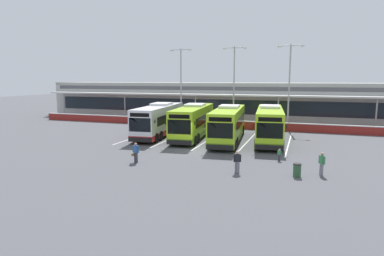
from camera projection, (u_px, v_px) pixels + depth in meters
The scene contains 20 objects.
ground_plane at pixel (193, 150), 30.74m from camera, with size 200.00×200.00×0.00m, color #4C4C51.
terminal_building at pixel (244, 101), 55.44m from camera, with size 70.00×13.00×6.00m.
red_barrier_wall at pixel (227, 124), 44.21m from camera, with size 60.00×0.40×1.10m.
coach_bus_leftmost at pixel (159, 120), 38.50m from camera, with size 3.98×12.34×3.78m.
coach_bus_left_centre at pixel (193, 122), 37.09m from camera, with size 3.98×12.34×3.78m.
coach_bus_centre at pixel (228, 125), 34.85m from camera, with size 3.98×12.34×3.78m.
coach_bus_right_centre at pixel (270, 125), 34.79m from camera, with size 3.98×12.34×3.78m.
bay_stripe_far_west at pixel (143, 135), 39.07m from camera, with size 0.14×13.00×0.01m, color silver.
bay_stripe_west at pixel (175, 137), 37.70m from camera, with size 0.14×13.00×0.01m, color silver.
bay_stripe_mid_west at pixel (210, 139), 36.34m from camera, with size 0.14×13.00×0.01m, color silver.
bay_stripe_centre at pixel (248, 141), 34.98m from camera, with size 0.14×13.00×0.01m, color silver.
bay_stripe_mid_east at pixel (289, 144), 33.62m from camera, with size 0.14×13.00×0.01m, color silver.
pedestrian_with_handbag at pixel (136, 152), 25.86m from camera, with size 0.62×0.34×1.62m.
pedestrian_in_dark_coat at pixel (237, 161), 22.93m from camera, with size 0.53×0.32×1.62m.
pedestrian_child at pixel (279, 154), 26.45m from camera, with size 0.33×0.23×1.00m.
pedestrian_near_bin at pixel (322, 163), 22.41m from camera, with size 0.42×0.47×1.62m.
lamp_post_west at pixel (181, 81), 48.25m from camera, with size 3.24×0.28×11.00m.
lamp_post_centre at pixel (234, 81), 45.28m from camera, with size 3.24×0.28×11.00m.
lamp_post_east at pixel (289, 81), 42.39m from camera, with size 3.24×0.28×11.00m.
litter_bin at pixel (297, 170), 22.15m from camera, with size 0.54×0.54×0.93m.
Camera 1 is at (9.82, -28.46, 6.55)m, focal length 30.61 mm.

